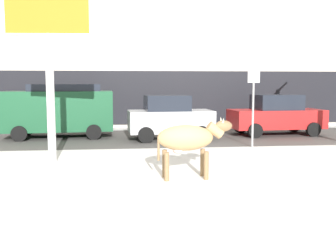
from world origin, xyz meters
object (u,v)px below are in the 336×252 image
(cow_tan, at_px, (188,139))
(car_darkgreen_van, at_px, (59,109))
(billboard, at_px, (48,15))
(car_red_sedan, at_px, (276,115))
(car_silver_hatchback, at_px, (170,117))
(pedestrian_by_cars, at_px, (274,111))
(street_sign, at_px, (253,102))

(cow_tan, bearing_deg, car_darkgreen_van, 118.75)
(billboard, distance_m, car_red_sedan, 11.07)
(car_silver_hatchback, distance_m, car_red_sedan, 5.11)
(pedestrian_by_cars, bearing_deg, billboard, -140.91)
(street_sign, bearing_deg, car_silver_hatchback, 139.41)
(billboard, bearing_deg, pedestrian_by_cars, 39.09)
(car_darkgreen_van, bearing_deg, cow_tan, -61.25)
(cow_tan, bearing_deg, car_silver_hatchback, 87.28)
(cow_tan, height_order, car_silver_hatchback, car_silver_hatchback)
(car_silver_hatchback, xyz_separation_m, street_sign, (2.81, -2.41, 0.74))
(cow_tan, bearing_deg, billboard, 146.59)
(cow_tan, relative_size, pedestrian_by_cars, 1.10)
(car_silver_hatchback, relative_size, car_red_sedan, 0.84)
(car_darkgreen_van, relative_size, car_red_sedan, 1.09)
(car_darkgreen_van, xyz_separation_m, car_silver_hatchback, (4.70, -1.10, -0.32))
(billboard, height_order, street_sign, billboard)
(car_red_sedan, distance_m, pedestrian_by_cars, 3.07)
(pedestrian_by_cars, bearing_deg, car_darkgreen_van, -165.81)
(billboard, xyz_separation_m, car_red_sedan, (9.08, 5.34, -3.41))
(car_darkgreen_van, xyz_separation_m, pedestrian_by_cars, (10.77, 2.72, -0.36))
(billboard, relative_size, car_darkgreen_van, 1.18)
(cow_tan, height_order, pedestrian_by_cars, pedestrian_by_cars)
(car_silver_hatchback, bearing_deg, cow_tan, -92.72)
(car_silver_hatchback, height_order, car_red_sedan, car_silver_hatchback)
(cow_tan, height_order, billboard, billboard)
(car_darkgreen_van, height_order, car_silver_hatchback, car_darkgreen_van)
(cow_tan, relative_size, billboard, 0.34)
(billboard, xyz_separation_m, car_darkgreen_van, (-0.64, 5.51, -3.07))
(cow_tan, relative_size, car_red_sedan, 0.44)
(cow_tan, distance_m, car_red_sedan, 9.46)
(car_silver_hatchback, bearing_deg, car_red_sedan, 10.51)
(pedestrian_by_cars, bearing_deg, cow_tan, -120.90)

